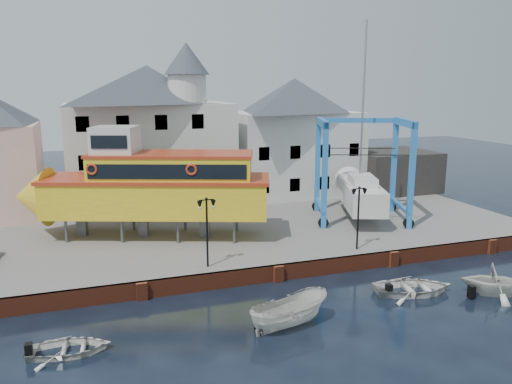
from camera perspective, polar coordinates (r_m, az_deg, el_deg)
name	(u,v)px	position (r m, az deg, el deg)	size (l,w,h in m)	color
ground	(278,281)	(30.37, 2.53, -10.17)	(140.00, 140.00, 0.00)	black
hardstanding	(228,226)	(40.09, -3.21, -3.86)	(44.00, 22.00, 1.00)	#68615B
quay_wall	(277,273)	(30.27, 2.46, -9.22)	(44.00, 0.47, 1.00)	maroon
building_white_main	(151,134)	(45.07, -11.91, 6.52)	(14.00, 8.30, 14.00)	silver
building_white_right	(294,137)	(49.36, 4.31, 6.34)	(12.00, 8.00, 11.20)	silver
shed_dark	(391,170)	(52.86, 15.14, 2.40)	(8.00, 7.00, 4.00)	black
lamp_post_left	(207,215)	(29.01, -5.65, -2.59)	(1.12, 0.32, 4.20)	black
lamp_post_right	(359,202)	(32.68, 11.67, -1.12)	(1.12, 0.32, 4.20)	black
tour_boat	(142,186)	(35.64, -12.91, 0.72)	(18.22, 10.05, 7.77)	#59595E
travel_lift	(359,186)	(41.26, 11.64, 0.72)	(8.62, 10.42, 15.33)	blue
motorboat_a	(289,327)	(25.16, 3.81, -15.11)	(1.66, 4.43, 1.71)	silver
motorboat_b	(413,293)	(30.08, 17.48, -10.97)	(3.20, 4.48, 0.93)	silver
motorboat_c	(494,295)	(31.53, 25.54, -10.53)	(3.14, 3.64, 1.92)	silver
motorboat_d	(70,353)	(24.36, -20.52, -16.88)	(2.53, 3.54, 0.73)	silver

